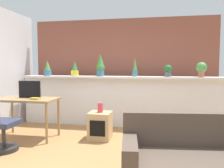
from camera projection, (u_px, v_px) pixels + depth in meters
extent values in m
plane|color=#9E7042|center=(95.00, 162.00, 3.22)|extent=(12.00, 12.00, 0.00)
cube|color=silver|center=(118.00, 102.00, 5.14)|extent=(4.47, 0.16, 1.09)
cube|color=silver|center=(118.00, 77.00, 5.05)|extent=(4.47, 0.37, 0.04)
cube|color=brown|center=(122.00, 70.00, 5.67)|extent=(4.47, 0.10, 2.50)
cylinder|color=#386B84|center=(48.00, 73.00, 5.37)|extent=(0.17, 0.17, 0.13)
cone|color=#4C9347|center=(47.00, 65.00, 5.36)|extent=(0.14, 0.14, 0.23)
cylinder|color=gold|center=(75.00, 73.00, 5.27)|extent=(0.17, 0.17, 0.12)
cone|color=#3D843D|center=(75.00, 66.00, 5.26)|extent=(0.13, 0.13, 0.22)
cylinder|color=#386B84|center=(100.00, 73.00, 5.08)|extent=(0.16, 0.16, 0.14)
sphere|color=#3D843D|center=(100.00, 67.00, 5.08)|extent=(0.18, 0.18, 0.18)
cone|color=#3D843D|center=(100.00, 60.00, 5.06)|extent=(0.16, 0.16, 0.26)
cylinder|color=#386B84|center=(135.00, 74.00, 4.98)|extent=(0.12, 0.12, 0.13)
cone|color=#4C9347|center=(135.00, 64.00, 4.97)|extent=(0.09, 0.09, 0.29)
cylinder|color=#4C4C51|center=(168.00, 74.00, 4.87)|extent=(0.14, 0.14, 0.10)
sphere|color=#235B2D|center=(168.00, 69.00, 4.86)|extent=(0.17, 0.17, 0.17)
cylinder|color=#C66B42|center=(201.00, 74.00, 4.69)|extent=(0.11, 0.11, 0.12)
sphere|color=#4C9347|center=(201.00, 67.00, 4.68)|extent=(0.22, 0.22, 0.22)
cylinder|color=#99754C|center=(47.00, 124.00, 3.96)|extent=(0.04, 0.04, 0.71)
cylinder|color=#99754C|center=(12.00, 115.00, 4.64)|extent=(0.04, 0.04, 0.71)
cylinder|color=#99754C|center=(59.00, 117.00, 4.45)|extent=(0.04, 0.04, 0.71)
cube|color=#99754C|center=(28.00, 99.00, 4.27)|extent=(1.10, 0.60, 0.04)
cube|color=black|center=(30.00, 89.00, 4.34)|extent=(0.43, 0.04, 0.32)
cylinder|color=#262628|center=(4.00, 148.00, 3.66)|extent=(0.44, 0.44, 0.07)
cylinder|color=#333333|center=(4.00, 136.00, 3.64)|extent=(0.06, 0.06, 0.34)
cube|color=#2D334C|center=(3.00, 123.00, 3.63)|extent=(0.44, 0.44, 0.08)
cube|color=tan|center=(100.00, 126.00, 4.24)|extent=(0.40, 0.40, 0.50)
cube|color=black|center=(98.00, 128.00, 4.05)|extent=(0.28, 0.04, 0.28)
cylinder|color=#CC3D47|center=(100.00, 108.00, 4.21)|extent=(0.10, 0.10, 0.17)
cube|color=gold|center=(35.00, 99.00, 4.10)|extent=(0.16, 0.10, 0.04)
cube|color=brown|center=(188.00, 129.00, 2.74)|extent=(1.57, 0.34, 0.40)
cube|color=brown|center=(130.00, 146.00, 2.50)|extent=(0.25, 0.77, 0.16)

